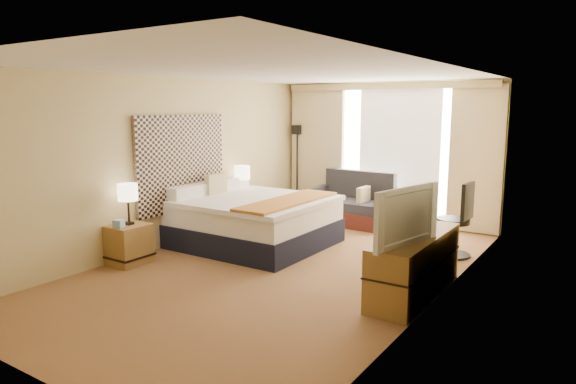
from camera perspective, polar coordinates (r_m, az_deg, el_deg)
The scene contains 21 objects.
floor at distance 7.05m, azimuth -0.48°, elevation -8.33°, with size 4.20×7.00×0.02m, color maroon.
ceiling at distance 6.73m, azimuth -0.51°, elevation 13.26°, with size 4.20×7.00×0.02m, color silver.
wall_back at distance 9.85m, azimuth 10.98°, elevation 4.33°, with size 4.20×0.02×2.60m, color tan.
wall_front at distance 4.37m, azimuth -27.10°, elevation -2.93°, with size 4.20×0.02×2.60m, color tan.
wall_left at distance 8.12m, azimuth -12.90°, elevation 3.19°, with size 0.02×7.00×2.60m, color tan.
wall_right at distance 5.87m, azimuth 16.77°, elevation 0.67°, with size 0.02×7.00×2.60m, color tan.
headboard at distance 8.23m, azimuth -11.70°, elevation 3.18°, with size 0.06×1.85×1.50m, color black.
nightstand_left at distance 7.45m, azimuth -17.23°, elevation -5.58°, with size 0.45×0.52×0.55m, color brown.
nightstand_right at distance 9.19m, azimuth -5.13°, elevation -2.36°, with size 0.45×0.52×0.55m, color brown.
media_dresser at distance 6.16m, azimuth 13.92°, elevation -7.86°, with size 0.50×1.80×0.70m, color brown.
window at distance 9.73m, azimuth 12.27°, elevation 4.35°, with size 2.30×0.02×2.30m, color white.
curtains at distance 9.74m, azimuth 10.72°, elevation 4.93°, with size 4.12×0.19×2.56m.
bed at distance 8.11m, azimuth -3.91°, elevation -3.11°, with size 2.20×2.01×1.07m.
loveseat at distance 9.60m, azimuth 7.19°, elevation -1.63°, with size 1.57×0.89×0.96m.
floor_lamp at distance 10.55m, azimuth 1.01°, elevation 4.61°, with size 0.23×0.23×1.78m.
desk_chair at distance 7.80m, azimuth 18.27°, elevation -3.36°, with size 0.53×0.53×1.10m.
lamp_left at distance 7.32m, azimuth -17.39°, elevation -0.11°, with size 0.27×0.27×0.57m.
lamp_right at distance 9.06m, azimuth -5.11°, elevation 2.11°, with size 0.27×0.27×0.58m.
tissue_box at distance 7.25m, azimuth -18.30°, elevation -3.36°, with size 0.12×0.12×0.11m, color #8FAFDD.
telephone at distance 9.14m, azimuth -4.36°, elevation -0.45°, with size 0.17×0.13×0.07m, color black.
television at distance 5.61m, azimuth 12.18°, elevation -2.49°, with size 1.10×0.14×0.63m, color black.
Camera 1 is at (3.75, -5.57, 2.16)m, focal length 32.00 mm.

